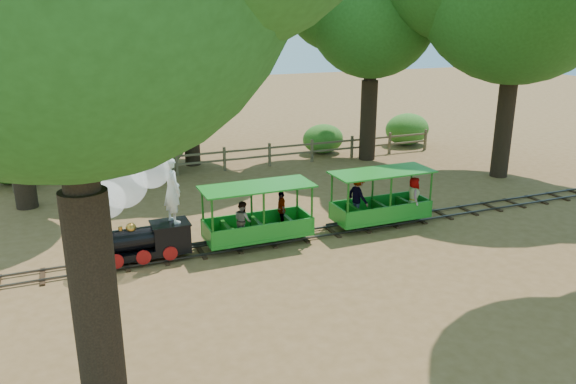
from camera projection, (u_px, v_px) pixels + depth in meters
name	position (u px, v px, depth m)	size (l,w,h in m)	color
ground	(332.00, 232.00, 16.77)	(90.00, 90.00, 0.00)	brown
track	(332.00, 230.00, 16.75)	(22.00, 1.00, 0.10)	#3F3D3A
locomotive	(134.00, 199.00, 14.26)	(2.67, 1.26, 3.07)	black
carriage_front	(258.00, 221.00, 15.70)	(3.12, 1.28, 1.62)	#1B7D1F
carriage_rear	(378.00, 201.00, 17.09)	(3.12, 1.31, 1.62)	#1B7D1F
oak_ne	(372.00, 5.00, 23.45)	(6.92, 6.09, 9.13)	#2D2116
fence	(247.00, 155.00, 23.65)	(18.10, 0.10, 1.00)	brown
shrub_west	(13.00, 161.00, 21.45)	(2.53, 1.95, 1.75)	#2D6B1E
shrub_mid_w	(148.00, 145.00, 23.24)	(3.14, 2.42, 2.17)	#2D6B1E
shrub_mid_e	(323.00, 139.00, 26.28)	(1.97, 1.52, 1.36)	#2D6B1E
shrub_east	(407.00, 129.00, 27.93)	(2.28, 1.76, 1.58)	#2D6B1E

